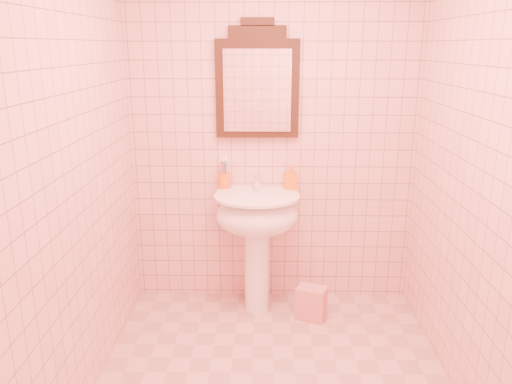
{
  "coord_description": "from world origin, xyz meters",
  "views": [
    {
      "loc": [
        -0.06,
        -2.35,
        1.83
      ],
      "look_at": [
        -0.11,
        0.55,
        0.98
      ],
      "focal_mm": 35.0,
      "sensor_mm": 36.0,
      "label": 1
    }
  ],
  "objects_px": {
    "toothbrush_cup": "(224,180)",
    "towel": "(311,303)",
    "mirror": "(257,84)",
    "pedestal_sink": "(257,223)",
    "soap_dispenser": "(291,177)"
  },
  "relations": [
    {
      "from": "toothbrush_cup",
      "to": "towel",
      "type": "height_order",
      "value": "toothbrush_cup"
    },
    {
      "from": "pedestal_sink",
      "to": "towel",
      "type": "height_order",
      "value": "pedestal_sink"
    },
    {
      "from": "soap_dispenser",
      "to": "towel",
      "type": "height_order",
      "value": "soap_dispenser"
    },
    {
      "from": "soap_dispenser",
      "to": "towel",
      "type": "xyz_separation_m",
      "value": [
        0.15,
        -0.27,
        -0.83
      ]
    },
    {
      "from": "soap_dispenser",
      "to": "towel",
      "type": "relative_size",
      "value": 0.73
    },
    {
      "from": "pedestal_sink",
      "to": "toothbrush_cup",
      "type": "bearing_deg",
      "value": 144.08
    },
    {
      "from": "pedestal_sink",
      "to": "soap_dispenser",
      "type": "relative_size",
      "value": 4.95
    },
    {
      "from": "mirror",
      "to": "toothbrush_cup",
      "type": "relative_size",
      "value": 3.97
    },
    {
      "from": "toothbrush_cup",
      "to": "towel",
      "type": "bearing_deg",
      "value": -25.48
    },
    {
      "from": "pedestal_sink",
      "to": "soap_dispenser",
      "type": "distance_m",
      "value": 0.4
    },
    {
      "from": "pedestal_sink",
      "to": "toothbrush_cup",
      "type": "xyz_separation_m",
      "value": [
        -0.23,
        0.17,
        0.26
      ]
    },
    {
      "from": "pedestal_sink",
      "to": "towel",
      "type": "distance_m",
      "value": 0.67
    },
    {
      "from": "soap_dispenser",
      "to": "towel",
      "type": "bearing_deg",
      "value": -78.27
    },
    {
      "from": "towel",
      "to": "pedestal_sink",
      "type": "bearing_deg",
      "value": 162.04
    },
    {
      "from": "towel",
      "to": "soap_dispenser",
      "type": "bearing_deg",
      "value": 118.15
    }
  ]
}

